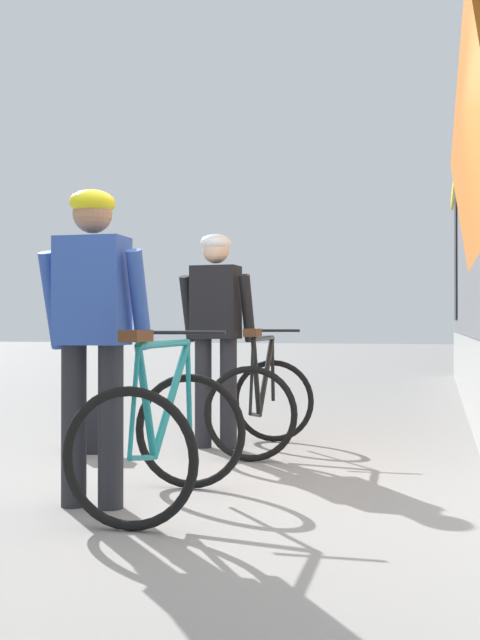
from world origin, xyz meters
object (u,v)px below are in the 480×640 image
object	(u,v)px
bicycle_far_black	(262,401)
cyclist_near_in_blue	(93,317)
backpack_on_platform	(91,428)
bicycle_near_teal	(163,435)
cyclist_far_in_dark	(216,320)

from	to	relation	value
bicycle_far_black	cyclist_near_in_blue	bearing A→B (deg)	-103.09
cyclist_near_in_blue	backpack_on_platform	size ratio (longest dim) A/B	4.40
bicycle_far_black	bicycle_near_teal	bearing A→B (deg)	-93.12
backpack_on_platform	cyclist_far_in_dark	bearing A→B (deg)	16.38
backpack_on_platform	bicycle_far_black	bearing A→B (deg)	6.28
cyclist_near_in_blue	bicycle_near_teal	size ratio (longest dim) A/B	1.63
cyclist_far_in_dark	bicycle_near_teal	size ratio (longest dim) A/B	1.63
backpack_on_platform	bicycle_near_teal	bearing A→B (deg)	-65.41
backpack_on_platform	cyclist_near_in_blue	bearing A→B (deg)	-76.43
cyclist_far_in_dark	backpack_on_platform	bearing A→B (deg)	-151.73
cyclist_far_in_dark	bicycle_far_black	bearing A→B (deg)	-7.62
cyclist_far_in_dark	bicycle_near_teal	distance (m)	2.21
cyclist_near_in_blue	cyclist_far_in_dark	distance (m)	2.17
bicycle_far_black	backpack_on_platform	size ratio (longest dim) A/B	2.74
bicycle_near_teal	bicycle_far_black	size ratio (longest dim) A/B	0.99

